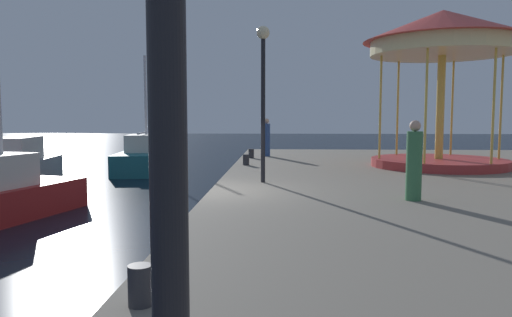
# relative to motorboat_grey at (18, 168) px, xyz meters

# --- Properties ---
(ground_plane) EXTENTS (120.00, 120.00, 0.00)m
(ground_plane) POSITION_rel_motorboat_grey_xyz_m (8.07, -5.60, -0.70)
(ground_plane) COLOR black
(quay_dock) EXTENTS (14.43, 29.48, 0.80)m
(quay_dock) POSITION_rel_motorboat_grey_xyz_m (15.29, -5.60, -0.30)
(quay_dock) COLOR gray
(quay_dock) RESTS_ON ground
(motorboat_grey) EXTENTS (2.55, 5.57, 1.86)m
(motorboat_grey) POSITION_rel_motorboat_grey_xyz_m (0.00, 0.00, 0.00)
(motorboat_grey) COLOR gray
(motorboat_grey) RESTS_ON ground
(sailboat_teal) EXTENTS (2.75, 5.36, 5.53)m
(sailboat_teal) POSITION_rel_motorboat_grey_xyz_m (3.42, 4.94, -0.02)
(sailboat_teal) COLOR #19606B
(sailboat_teal) RESTS_ON ground
(carousel) EXTENTS (5.57, 5.57, 5.58)m
(carousel) POSITION_rel_motorboat_grey_xyz_m (15.59, 0.23, 4.31)
(carousel) COLOR #B23333
(carousel) RESTS_ON quay_dock
(lamp_post_mid_promenade) EXTENTS (0.36, 0.36, 4.28)m
(lamp_post_mid_promenade) POSITION_rel_motorboat_grey_xyz_m (9.35, -4.13, 3.04)
(lamp_post_mid_promenade) COLOR black
(lamp_post_mid_promenade) RESTS_ON quay_dock
(bollard_north) EXTENTS (0.24, 0.24, 0.40)m
(bollard_north) POSITION_rel_motorboat_grey_xyz_m (8.45, -12.91, 0.30)
(bollard_north) COLOR #2D2D33
(bollard_north) RESTS_ON quay_dock
(bollard_south) EXTENTS (0.24, 0.24, 0.40)m
(bollard_south) POSITION_rel_motorboat_grey_xyz_m (8.57, 3.57, 0.30)
(bollard_south) COLOR #2D2D33
(bollard_south) RESTS_ON quay_dock
(bollard_center) EXTENTS (0.24, 0.24, 0.40)m
(bollard_center) POSITION_rel_motorboat_grey_xyz_m (8.55, 0.53, 0.30)
(bollard_center) COLOR #2D2D33
(bollard_center) RESTS_ON quay_dock
(person_by_the_water) EXTENTS (0.34, 0.34, 1.75)m
(person_by_the_water) POSITION_rel_motorboat_grey_xyz_m (12.74, -6.84, 0.92)
(person_by_the_water) COLOR #387247
(person_by_the_water) RESTS_ON quay_dock
(person_mid_promenade) EXTENTS (0.34, 0.34, 1.73)m
(person_mid_promenade) POSITION_rel_motorboat_grey_xyz_m (9.21, 4.61, 0.91)
(person_mid_promenade) COLOR #2D4C8C
(person_mid_promenade) RESTS_ON quay_dock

